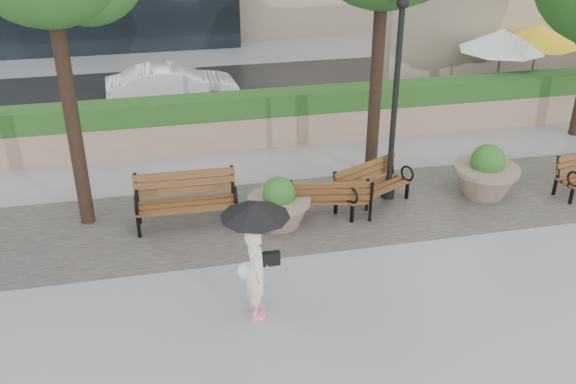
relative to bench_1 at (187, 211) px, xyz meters
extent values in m
plane|color=gray|center=(2.22, -3.01, -0.32)|extent=(100.00, 100.00, 0.00)
cube|color=#383330|center=(2.22, -0.01, -0.32)|extent=(28.00, 3.20, 0.01)
cube|color=#A18168|center=(2.22, 3.99, 0.08)|extent=(24.00, 0.80, 0.80)
cube|color=#1B4D19|center=(2.22, 3.99, 0.75)|extent=(24.00, 0.75, 0.55)
cube|color=tan|center=(11.72, 6.99, 1.68)|extent=(10.00, 0.60, 4.00)
cube|color=#1B4D19|center=(11.22, 4.79, 0.13)|extent=(8.00, 0.50, 0.90)
cube|color=black|center=(2.22, 7.99, -0.32)|extent=(40.00, 7.00, 0.00)
cube|color=brown|center=(0.00, -0.04, 0.17)|extent=(2.04, 0.66, 0.06)
cube|color=brown|center=(0.01, 0.27, 0.52)|extent=(2.02, 0.19, 0.47)
cube|color=black|center=(0.00, -0.01, -0.06)|extent=(2.04, 0.77, 0.52)
torus|color=black|center=(-0.96, -0.22, 0.38)|extent=(0.07, 0.42, 0.42)
torus|color=black|center=(0.95, -0.27, 0.38)|extent=(0.07, 0.42, 0.42)
cube|color=brown|center=(2.90, -0.23, 0.09)|extent=(1.75, 0.80, 0.05)
cube|color=brown|center=(2.85, -0.49, 0.38)|extent=(1.68, 0.42, 0.40)
cube|color=black|center=(2.89, -0.26, -0.11)|extent=(1.77, 0.89, 0.43)
torus|color=black|center=(3.71, -0.21, 0.26)|extent=(0.11, 0.35, 0.35)
torus|color=black|center=(2.14, 0.08, 0.26)|extent=(0.11, 0.35, 0.35)
cube|color=brown|center=(3.90, -0.04, 0.11)|extent=(1.80, 1.24, 0.05)
cube|color=brown|center=(3.78, 0.20, 0.41)|extent=(1.62, 0.88, 0.41)
cube|color=black|center=(3.89, -0.01, -0.10)|extent=(1.84, 1.33, 0.45)
torus|color=black|center=(3.24, -0.56, 0.28)|extent=(0.20, 0.34, 0.36)
torus|color=black|center=(4.72, 0.17, 0.28)|extent=(0.20, 0.34, 0.36)
torus|color=black|center=(8.07, -0.81, 0.26)|extent=(0.12, 0.35, 0.35)
cylinder|color=#7F6B56|center=(1.80, -0.38, 0.24)|extent=(1.26, 1.26, 0.10)
sphere|color=#164F1A|center=(1.80, -0.38, 0.41)|extent=(0.65, 0.65, 0.65)
cylinder|color=#7F6B56|center=(6.47, -0.03, 0.30)|extent=(1.41, 1.41, 0.11)
sphere|color=#164F1A|center=(6.47, -0.03, 0.50)|extent=(0.73, 0.73, 0.73)
cylinder|color=black|center=(4.37, 0.30, 1.73)|extent=(0.12, 0.12, 4.11)
cylinder|color=black|center=(4.37, 0.30, -0.17)|extent=(0.28, 0.28, 0.30)
sphere|color=black|center=(4.37, 0.30, 3.84)|extent=(0.24, 0.24, 0.24)
cylinder|color=black|center=(-1.98, 0.60, 2.23)|extent=(0.28, 0.28, 5.09)
cylinder|color=black|center=(4.43, 1.63, 2.28)|extent=(0.28, 0.28, 5.20)
cylinder|color=black|center=(9.61, 5.35, -0.27)|extent=(0.40, 0.40, 0.10)
cylinder|color=#99999E|center=(9.61, 5.35, 0.78)|extent=(0.06, 0.06, 2.20)
cone|color=white|center=(9.61, 5.35, 1.68)|extent=(2.50, 2.50, 0.60)
cylinder|color=black|center=(11.01, 5.74, -0.27)|extent=(0.40, 0.40, 0.10)
cylinder|color=#99999E|center=(11.01, 5.74, 0.78)|extent=(0.06, 0.06, 2.20)
cone|color=yellow|center=(11.01, 5.74, 1.68)|extent=(2.50, 2.50, 0.60)
imported|color=silver|center=(0.17, 7.31, 0.32)|extent=(3.95, 1.57, 1.28)
imported|color=#EEE7C8|center=(0.87, -3.11, 0.51)|extent=(0.47, 0.64, 1.67)
cube|color=#F2598C|center=(0.89, -2.99, -0.28)|extent=(0.13, 0.24, 0.08)
cube|color=#F2598C|center=(0.86, -3.25, -0.28)|extent=(0.13, 0.24, 0.08)
cube|color=black|center=(1.10, -3.08, 0.67)|extent=(0.13, 0.32, 0.23)
sphere|color=white|center=(0.75, -2.87, 0.36)|extent=(0.29, 0.29, 0.29)
cylinder|color=black|center=(0.88, -3.06, 1.14)|extent=(0.02, 0.02, 0.88)
cone|color=black|center=(0.88, -3.06, 1.55)|extent=(1.08, 1.08, 0.23)
camera|label=1|loc=(-0.46, -11.42, 6.13)|focal=40.00mm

